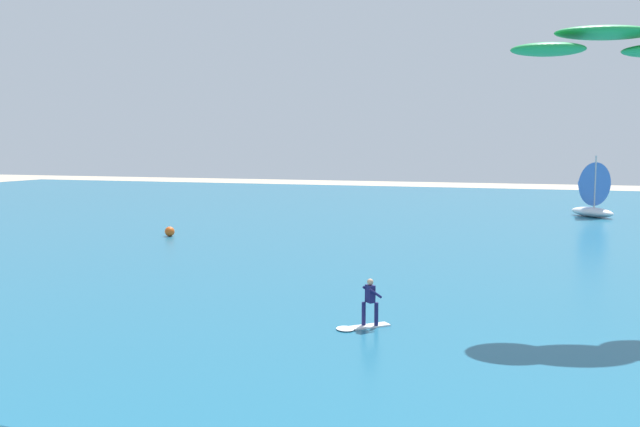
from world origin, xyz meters
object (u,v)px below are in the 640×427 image
object	(u,v)px
sailboat_heeled_over	(587,188)
marker_buoy	(170,231)
kitesurfer	(365,310)
kite	(604,43)

from	to	relation	value
sailboat_heeled_over	marker_buoy	distance (m)	36.31
kitesurfer	kite	distance (m)	12.96
kitesurfer	kite	size ratio (longest dim) A/B	0.25
sailboat_heeled_over	kite	bearing A→B (deg)	-91.91
kite	sailboat_heeled_over	size ratio (longest dim) A/B	1.34
kitesurfer	kite	world-z (taller)	kite
kite	sailboat_heeled_over	world-z (taller)	kite
kite	kitesurfer	bearing A→B (deg)	-145.99
marker_buoy	kite	bearing A→B (deg)	-26.50
kite	marker_buoy	world-z (taller)	kite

